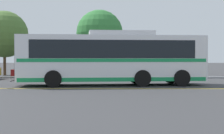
# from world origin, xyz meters

# --- Properties ---
(ground_plane) EXTENTS (220.00, 220.00, 0.00)m
(ground_plane) POSITION_xyz_m (0.00, 0.00, 0.00)
(ground_plane) COLOR #38383A
(lane_strip_0) EXTENTS (31.42, 0.20, 0.01)m
(lane_strip_0) POSITION_xyz_m (0.05, -2.47, 0.00)
(lane_strip_0) COLOR gold
(lane_strip_0) RESTS_ON ground_plane
(curb_strip) EXTENTS (39.42, 0.36, 0.15)m
(curb_strip) POSITION_xyz_m (0.05, 6.78, 0.07)
(curb_strip) COLOR #99999E
(curb_strip) RESTS_ON ground_plane
(transit_bus) EXTENTS (11.91, 3.72, 3.38)m
(transit_bus) POSITION_xyz_m (0.06, -0.27, 1.76)
(transit_bus) COLOR silver
(transit_bus) RESTS_ON ground_plane
(parked_car_1) EXTENTS (4.02, 1.98, 1.24)m
(parked_car_1) POSITION_xyz_m (-5.92, 5.03, 0.65)
(parked_car_1) COLOR maroon
(parked_car_1) RESTS_ON ground_plane
(tree_1) EXTENTS (4.39, 4.39, 6.28)m
(tree_1) POSITION_xyz_m (-1.29, 9.62, 4.08)
(tree_1) COLOR #513823
(tree_1) RESTS_ON ground_plane
(tree_2) EXTENTS (4.70, 4.70, 6.49)m
(tree_2) POSITION_xyz_m (-10.99, 11.45, 4.13)
(tree_2) COLOR #513823
(tree_2) RESTS_ON ground_plane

